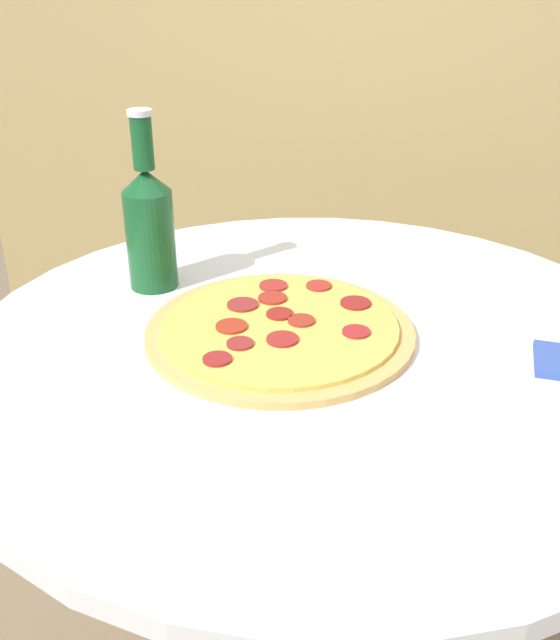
% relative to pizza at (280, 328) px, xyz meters
% --- Properties ---
extents(table, '(0.92, 0.92, 0.73)m').
position_rel_pizza_xyz_m(table, '(0.05, -0.00, -0.20)').
color(table, silver).
rests_on(table, ground_plane).
extents(fence_panel, '(1.68, 0.04, 1.78)m').
position_rel_pizza_xyz_m(fence_panel, '(0.05, 0.82, 0.16)').
color(fence_panel, tan).
rests_on(fence_panel, ground_plane).
extents(pizza, '(0.35, 0.35, 0.02)m').
position_rel_pizza_xyz_m(pizza, '(0.00, 0.00, 0.00)').
color(pizza, tan).
rests_on(pizza, table).
extents(beer_bottle, '(0.07, 0.07, 0.26)m').
position_rel_pizza_xyz_m(beer_bottle, '(-0.20, 0.13, 0.09)').
color(beer_bottle, '#144C23').
rests_on(beer_bottle, table).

